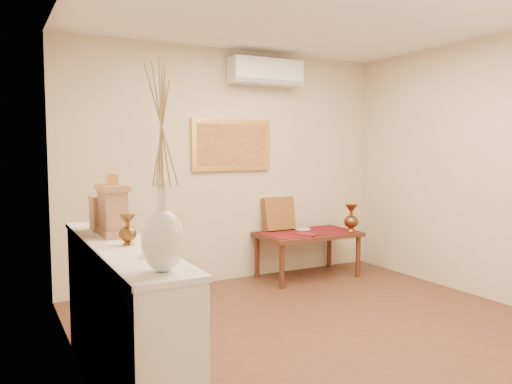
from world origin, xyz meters
TOP-DOWN VIEW (x-y plane):
  - floor at (0.00, 0.00)m, footprint 4.50×4.50m
  - wall_back at (0.00, 2.25)m, footprint 4.00×0.02m
  - wall_left at (-2.00, 0.00)m, footprint 0.02×4.50m
  - white_vase at (-1.81, -0.83)m, footprint 0.20×0.20m
  - candlestick at (-1.80, -0.50)m, footprint 0.09×0.09m
  - brass_urn_small at (-1.80, -0.10)m, footprint 0.11×0.11m
  - table_cloth at (0.85, 1.88)m, footprint 1.14×0.59m
  - brass_urn_tall at (1.35, 1.68)m, footprint 0.18×0.18m
  - plate at (0.88, 2.04)m, footprint 0.19×0.19m
  - menu at (0.72, 1.71)m, footprint 0.28×0.31m
  - cushion at (0.60, 2.15)m, footprint 0.40×0.18m
  - display_ledge at (-1.82, 0.00)m, footprint 0.37×2.02m
  - mantel_clock at (-1.80, 0.29)m, footprint 0.17×0.36m
  - wooden_chest at (-1.82, 0.54)m, footprint 0.16×0.21m
  - low_table at (0.85, 1.88)m, footprint 1.20×0.70m
  - painting at (0.00, 2.22)m, footprint 1.00×0.06m
  - ac_unit at (0.40, 2.12)m, footprint 0.90×0.25m

SIDE VIEW (x-z plane):
  - floor at x=0.00m, z-range 0.00..0.00m
  - low_table at x=0.85m, z-range 0.21..0.76m
  - display_ledge at x=-1.82m, z-range 0.00..0.98m
  - table_cloth at x=0.85m, z-range 0.55..0.56m
  - plate at x=0.88m, z-range 0.56..0.57m
  - menu at x=0.72m, z-range 0.56..0.57m
  - brass_urn_tall at x=1.35m, z-range 0.56..0.96m
  - cushion at x=0.60m, z-range 0.55..0.97m
  - candlestick at x=-1.80m, z-range 0.98..1.17m
  - brass_urn_small at x=-1.80m, z-range 0.98..1.22m
  - wooden_chest at x=-1.82m, z-range 0.98..1.22m
  - mantel_clock at x=-1.80m, z-range 0.95..1.36m
  - wall_back at x=0.00m, z-range 0.00..2.70m
  - wall_left at x=-2.00m, z-range 0.00..2.70m
  - white_vase at x=-1.81m, z-range 0.98..2.05m
  - painting at x=0.00m, z-range 1.30..1.90m
  - ac_unit at x=0.40m, z-range 2.30..2.60m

